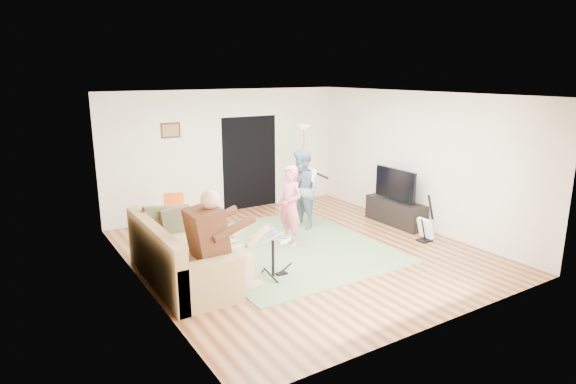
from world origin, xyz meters
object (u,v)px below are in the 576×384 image
object	(u,v)px
singer	(290,206)
tv_cabinet	(395,212)
guitar_spare	(426,228)
torchiere_lamp	(304,153)
guitarist	(302,190)
sofa	(175,262)
television	(395,184)
drum_kit	(273,258)
dining_chair	(174,225)

from	to	relation	value
singer	tv_cabinet	xyz separation A→B (m)	(2.51, -0.10, -0.48)
guitar_spare	tv_cabinet	bearing A→B (deg)	75.18
guitar_spare	torchiere_lamp	world-z (taller)	torchiere_lamp
singer	guitarist	bearing A→B (deg)	124.87
singer	guitarist	world-z (taller)	guitarist
sofa	television	world-z (taller)	television
tv_cabinet	television	bearing A→B (deg)	180.00
guitarist	television	xyz separation A→B (m)	(1.72, -0.81, 0.06)
sofa	guitarist	world-z (taller)	guitarist
guitarist	tv_cabinet	distance (m)	2.02
singer	torchiere_lamp	bearing A→B (deg)	130.96
torchiere_lamp	guitarist	bearing A→B (deg)	-125.14
singer	television	distance (m)	2.47
torchiere_lamp	tv_cabinet	size ratio (longest dim) A/B	1.38
drum_kit	dining_chair	bearing A→B (deg)	107.12
sofa	tv_cabinet	size ratio (longest dim) A/B	1.65
television	drum_kit	bearing A→B (deg)	-164.22
sofa	guitar_spare	xyz separation A→B (m)	(4.52, -0.75, -0.06)
sofa	drum_kit	world-z (taller)	sofa
drum_kit	guitarist	bearing A→B (deg)	45.92
singer	sofa	bearing A→B (deg)	-88.30
drum_kit	dining_chair	world-z (taller)	dining_chair
singer	tv_cabinet	distance (m)	2.56
drum_kit	tv_cabinet	bearing A→B (deg)	15.56
singer	tv_cabinet	bearing A→B (deg)	78.79
drum_kit	tv_cabinet	distance (m)	3.63
drum_kit	television	size ratio (longest dim) A/B	0.69
drum_kit	tv_cabinet	xyz separation A→B (m)	(3.50, 0.97, -0.07)
guitar_spare	torchiere_lamp	bearing A→B (deg)	104.84
singer	dining_chair	distance (m)	2.17
television	singer	bearing A→B (deg)	177.61
drum_kit	torchiere_lamp	xyz separation A→B (m)	(2.45, 2.80, 1.01)
sofa	dining_chair	size ratio (longest dim) A/B	2.57
tv_cabinet	guitarist	bearing A→B (deg)	155.32
sofa	guitarist	distance (m)	3.28
guitarist	guitar_spare	bearing A→B (deg)	34.99
guitarist	guitar_spare	size ratio (longest dim) A/B	1.78
singer	television	xyz separation A→B (m)	(2.46, -0.10, 0.12)
singer	drum_kit	bearing A→B (deg)	-51.41
torchiere_lamp	television	xyz separation A→B (m)	(1.00, -1.83, -0.48)
guitarist	guitar_spare	world-z (taller)	guitarist
guitar_spare	dining_chair	xyz separation A→B (m)	(-3.94, 2.45, 0.07)
drum_kit	television	xyz separation A→B (m)	(3.45, 0.97, 0.53)
torchiere_lamp	television	distance (m)	2.14
drum_kit	dining_chair	distance (m)	2.46
sofa	singer	distance (m)	2.37
television	torchiere_lamp	bearing A→B (deg)	118.74
guitar_spare	television	distance (m)	1.25
torchiere_lamp	television	size ratio (longest dim) A/B	1.81
drum_kit	dining_chair	size ratio (longest dim) A/B	0.82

